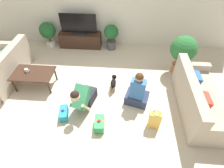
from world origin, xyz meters
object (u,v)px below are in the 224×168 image
object	(u,v)px
sofa_left	(3,71)
coffee_table	(33,74)
person_kneeling	(83,97)
dog	(113,82)
sofa_right	(198,99)
potted_plant_back_right	(111,35)
gift_box_b	(99,124)
gift_bag_a	(155,120)
potted_plant_corner_right	(183,51)
tv	(78,25)
gift_box_a	(64,113)
tv_console	(81,40)
person_sitting	(137,92)
mug	(27,70)
potted_plant_back_left	(48,32)

from	to	relation	value
sofa_left	coffee_table	distance (m)	0.93
person_kneeling	dog	size ratio (longest dim) A/B	1.68
sofa_right	potted_plant_back_right	bearing A→B (deg)	41.59
gift_box_b	gift_bag_a	xyz separation A→B (m)	(1.14, 0.11, 0.11)
potted_plant_corner_right	dog	world-z (taller)	potted_plant_corner_right
tv	gift_box_a	size ratio (longest dim) A/B	3.03
potted_plant_back_right	gift_box_a	bearing A→B (deg)	-106.04
potted_plant_corner_right	tv_console	bearing A→B (deg)	159.75
potted_plant_back_right	person_sitting	distance (m)	2.46
potted_plant_corner_right	dog	bearing A→B (deg)	-155.01
tv_console	gift_box_a	bearing A→B (deg)	-85.81
gift_bag_a	potted_plant_corner_right	bearing A→B (deg)	66.07
sofa_right	person_sitting	distance (m)	1.35
person_kneeling	tv	bearing A→B (deg)	118.19
mug	sofa_left	bearing A→B (deg)	171.27
person_sitting	tv_console	bearing A→B (deg)	-37.01
potted_plant_back_left	gift_box_b	xyz separation A→B (m)	(2.08, -3.08, -0.41)
sofa_left	potted_plant_corner_right	size ratio (longest dim) A/B	1.80
potted_plant_back_right	dog	distance (m)	1.93
gift_box_a	gift_box_b	world-z (taller)	gift_box_b
gift_box_a	dog	bearing A→B (deg)	43.32
tv	sofa_left	bearing A→B (deg)	-132.47
coffee_table	dog	xyz separation A→B (m)	(2.02, 0.05, -0.17)
sofa_right	person_sitting	world-z (taller)	person_sitting
gift_box_a	sofa_right	bearing A→B (deg)	8.91
gift_box_b	tv	bearing A→B (deg)	108.32
sofa_right	potted_plant_back_left	size ratio (longest dim) A/B	2.37
gift_box_a	gift_bag_a	world-z (taller)	gift_bag_a
coffee_table	tv	world-z (taller)	tv
person_sitting	gift_box_a	size ratio (longest dim) A/B	2.47
potted_plant_corner_right	person_kneeling	world-z (taller)	potted_plant_corner_right
sofa_left	tv_console	xyz separation A→B (m)	(1.69, 1.85, -0.07)
dog	gift_bag_a	xyz separation A→B (m)	(0.93, -1.08, 0.01)
potted_plant_back_left	gift_box_a	world-z (taller)	potted_plant_back_left
dog	potted_plant_back_left	bearing A→B (deg)	-36.68
coffee_table	gift_bag_a	size ratio (longest dim) A/B	2.21
sofa_right	tv	distance (m)	4.04
coffee_table	potted_plant_back_left	world-z (taller)	potted_plant_back_left
person_kneeling	gift_box_b	world-z (taller)	person_kneeling
tv_console	gift_bag_a	world-z (taller)	tv_console
sofa_left	mug	size ratio (longest dim) A/B	16.49
person_kneeling	coffee_table	bearing A→B (deg)	170.60
potted_plant_back_left	tv_console	bearing A→B (deg)	2.76
coffee_table	tv	bearing A→B (deg)	68.87
gift_bag_a	mug	bearing A→B (deg)	161.16
gift_bag_a	mug	distance (m)	3.29
tv_console	potted_plant_corner_right	xyz separation A→B (m)	(3.03, -1.12, 0.46)
coffee_table	tv_console	world-z (taller)	tv_console
potted_plant_back_right	gift_box_b	size ratio (longest dim) A/B	2.28
person_kneeling	person_sitting	size ratio (longest dim) A/B	0.89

